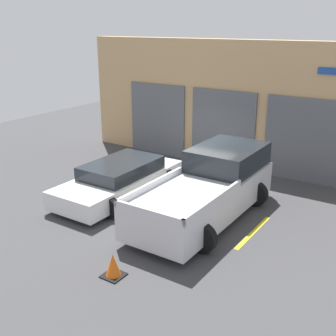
% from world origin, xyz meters
% --- Properties ---
extents(ground_plane, '(28.00, 28.00, 0.00)m').
position_xyz_m(ground_plane, '(0.00, 0.00, 0.00)').
color(ground_plane, '#3D3D3F').
extents(shophouse_building, '(13.02, 0.68, 4.79)m').
position_xyz_m(shophouse_building, '(-0.01, 3.28, 2.35)').
color(shophouse_building, tan).
rests_on(shophouse_building, ground).
extents(pickup_truck, '(2.54, 5.41, 1.81)m').
position_xyz_m(pickup_truck, '(1.55, -1.33, 0.84)').
color(pickup_truck, silver).
rests_on(pickup_truck, ground).
extents(sedan_white, '(2.28, 4.71, 1.13)m').
position_xyz_m(sedan_white, '(-1.55, -1.62, 0.55)').
color(sedan_white, white).
rests_on(sedan_white, ground).
extents(parking_stripe_far_left, '(0.12, 2.20, 0.01)m').
position_xyz_m(parking_stripe_far_left, '(-3.10, -1.65, 0.00)').
color(parking_stripe_far_left, gold).
rests_on(parking_stripe_far_left, ground).
extents(parking_stripe_left, '(0.12, 2.20, 0.01)m').
position_xyz_m(parking_stripe_left, '(0.00, -1.65, 0.00)').
color(parking_stripe_left, gold).
rests_on(parking_stripe_left, ground).
extents(parking_stripe_centre, '(0.12, 2.20, 0.01)m').
position_xyz_m(parking_stripe_centre, '(3.10, -1.65, 0.00)').
color(parking_stripe_centre, gold).
rests_on(parking_stripe_centre, ground).
extents(traffic_cone, '(0.47, 0.47, 0.55)m').
position_xyz_m(traffic_cone, '(1.31, -5.32, 0.25)').
color(traffic_cone, black).
rests_on(traffic_cone, ground).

